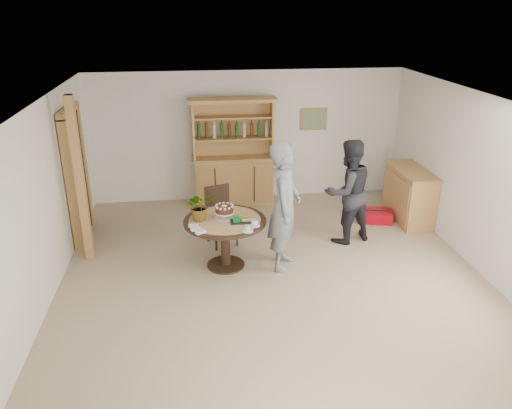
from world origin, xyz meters
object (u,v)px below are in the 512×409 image
(hutch, at_px, (233,168))
(teen_boy, at_px, (284,207))
(sideboard, at_px, (409,195))
(adult_person, at_px, (348,192))
(red_suitcase, at_px, (375,216))
(dining_table, at_px, (225,229))
(dining_chair, at_px, (220,211))

(hutch, relative_size, teen_boy, 1.07)
(sideboard, distance_m, adult_person, 1.59)
(hutch, distance_m, red_suitcase, 2.79)
(teen_boy, xyz_separation_m, adult_person, (1.16, 0.72, -0.10))
(hutch, distance_m, dining_table, 2.58)
(dining_table, bearing_deg, adult_person, 17.09)
(dining_chair, height_order, adult_person, adult_person)
(dining_chair, xyz_separation_m, adult_person, (2.04, -0.21, 0.32))
(sideboard, relative_size, teen_boy, 0.66)
(sideboard, relative_size, dining_chair, 1.33)
(hutch, bearing_deg, adult_person, -49.30)
(sideboard, xyz_separation_m, adult_person, (-1.38, -0.69, 0.38))
(sideboard, bearing_deg, dining_table, -158.83)
(hutch, height_order, dining_chair, hutch)
(teen_boy, bearing_deg, red_suitcase, -36.59)
(sideboard, xyz_separation_m, dining_table, (-3.39, -1.31, 0.13))
(dining_chair, distance_m, adult_person, 2.07)
(dining_table, height_order, adult_person, adult_person)
(hutch, xyz_separation_m, adult_person, (1.66, -1.93, 0.17))
(adult_person, bearing_deg, dining_table, -1.56)
(sideboard, bearing_deg, teen_boy, -150.91)
(dining_table, bearing_deg, red_suitcase, 25.15)
(sideboard, distance_m, teen_boy, 2.94)
(dining_table, distance_m, teen_boy, 0.92)
(dining_table, relative_size, teen_boy, 0.63)
(sideboard, distance_m, dining_table, 3.63)
(dining_table, xyz_separation_m, adult_person, (2.01, 0.62, 0.25))
(dining_table, bearing_deg, teen_boy, -6.71)
(teen_boy, relative_size, adult_person, 1.11)
(dining_chair, bearing_deg, red_suitcase, -8.95)
(adult_person, bearing_deg, sideboard, -171.91)
(teen_boy, height_order, red_suitcase, teen_boy)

